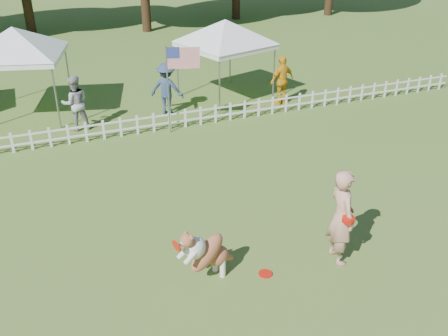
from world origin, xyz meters
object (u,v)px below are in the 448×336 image
at_px(handler, 341,217).
at_px(spectator_a, 75,103).
at_px(frisbee_on_turf, 265,274).
at_px(spectator_b, 167,89).
at_px(flag_pole, 168,91).
at_px(canopy_tent_left, 20,74).
at_px(dog, 208,252).
at_px(canopy_tent_right, 225,61).
at_px(spectator_c, 282,80).

bearing_deg(handler, spectator_a, 30.22).
distance_m(frisbee_on_turf, spectator_b, 8.71).
xyz_separation_m(handler, spectator_a, (-3.78, 8.44, -0.12)).
height_order(frisbee_on_turf, flag_pole, flag_pole).
bearing_deg(flag_pole, spectator_a, 168.96).
xyz_separation_m(frisbee_on_turf, flag_pole, (0.23, 7.06, 1.30)).
xyz_separation_m(frisbee_on_turf, spectator_b, (0.61, 8.65, 0.83)).
distance_m(canopy_tent_left, spectator_b, 4.62).
height_order(canopy_tent_left, flag_pole, canopy_tent_left).
bearing_deg(frisbee_on_turf, handler, -3.31).
bearing_deg(spectator_a, handler, 112.48).
relative_size(spectator_a, spectator_b, 0.99).
xyz_separation_m(dog, flag_pole, (1.26, 6.80, 0.71)).
height_order(canopy_tent_left, canopy_tent_right, canopy_tent_left).
bearing_deg(spectator_b, dog, 111.98).
distance_m(frisbee_on_turf, canopy_tent_left, 10.91).
relative_size(dog, spectator_c, 0.71).
bearing_deg(dog, canopy_tent_left, 86.00).
xyz_separation_m(dog, canopy_tent_right, (3.96, 9.08, 0.75)).
xyz_separation_m(canopy_tent_left, flag_pole, (3.95, -3.10, -0.08)).
relative_size(canopy_tent_right, spectator_a, 1.61).
bearing_deg(spectator_c, dog, 40.77).
xyz_separation_m(canopy_tent_left, canopy_tent_right, (6.65, -0.82, -0.05)).
bearing_deg(canopy_tent_right, spectator_c, -56.46).
xyz_separation_m(handler, dog, (-2.49, 0.35, -0.36)).
bearing_deg(canopy_tent_right, dog, -130.60).
height_order(handler, canopy_tent_left, canopy_tent_left).
bearing_deg(frisbee_on_turf, dog, 165.45).
bearing_deg(handler, canopy_tent_left, 32.91).
bearing_deg(flag_pole, spectator_b, 92.35).
bearing_deg(frisbee_on_turf, canopy_tent_right, 72.54).
xyz_separation_m(dog, frisbee_on_turf, (1.02, -0.27, -0.59)).
bearing_deg(canopy_tent_left, spectator_c, 0.05).
bearing_deg(spectator_b, handler, 128.64).
xyz_separation_m(flag_pole, spectator_a, (-2.54, 1.29, -0.48)).
distance_m(handler, frisbee_on_turf, 1.75).
xyz_separation_m(spectator_b, spectator_c, (3.89, -0.60, -0.00)).
bearing_deg(spectator_b, canopy_tent_left, 13.76).
bearing_deg(flag_pole, handler, -64.32).
bearing_deg(spectator_a, canopy_tent_right, -170.98).
distance_m(canopy_tent_left, spectator_a, 2.36).
bearing_deg(spectator_b, frisbee_on_turf, 118.98).
xyz_separation_m(frisbee_on_turf, spectator_a, (-2.31, 8.35, 0.83)).
relative_size(frisbee_on_turf, flag_pole, 0.10).
distance_m(dog, spectator_c, 9.55).
bearing_deg(spectator_a, spectator_c, 175.82).
bearing_deg(flag_pole, frisbee_on_turf, -76.03).
xyz_separation_m(spectator_a, spectator_b, (2.92, 0.30, 0.01)).
distance_m(frisbee_on_turf, spectator_a, 8.70).
relative_size(frisbee_on_turf, canopy_tent_left, 0.09).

